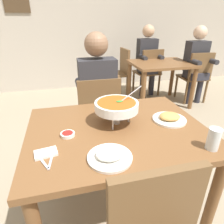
{
  "coord_description": "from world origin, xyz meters",
  "views": [
    {
      "loc": [
        -0.32,
        -1.11,
        1.42
      ],
      "look_at": [
        0.0,
        0.15,
        0.79
      ],
      "focal_mm": 31.49,
      "sensor_mm": 36.0,
      "label": 1
    }
  ],
  "objects": [
    {
      "name": "chair_bg_middle",
      "position": [
        1.95,
        1.84,
        0.51
      ],
      "size": [
        0.47,
        0.47,
        0.9
      ],
      "color": "brown",
      "rests_on": "ground_plane"
    },
    {
      "name": "chair_bg_right",
      "position": [
        0.74,
        2.51,
        0.51
      ],
      "size": [
        0.47,
        0.47,
        0.9
      ],
      "color": "brown",
      "rests_on": "ground_plane"
    },
    {
      "name": "napkin_folded",
      "position": [
        -0.45,
        -0.18,
        0.75
      ],
      "size": [
        0.13,
        0.1,
        0.02
      ],
      "primitive_type": "cube",
      "rotation": [
        0.0,
        0.0,
        0.17
      ],
      "color": "white",
      "rests_on": "dining_table_main"
    },
    {
      "name": "appetizer_plate",
      "position": [
        0.39,
        0.01,
        0.76
      ],
      "size": [
        0.24,
        0.24,
        0.06
      ],
      "color": "white",
      "rests_on": "dining_table_main"
    },
    {
      "name": "rice_plate",
      "position": [
        -0.12,
        -0.3,
        0.76
      ],
      "size": [
        0.24,
        0.24,
        0.06
      ],
      "color": "white",
      "rests_on": "dining_table_main"
    },
    {
      "name": "sauce_dish",
      "position": [
        -0.33,
        -0.02,
        0.75
      ],
      "size": [
        0.09,
        0.09,
        0.02
      ],
      "color": "white",
      "rests_on": "dining_table_main"
    },
    {
      "name": "ground_plane",
      "position": [
        0.0,
        0.0,
        0.0
      ],
      "size": [
        16.0,
        16.0,
        0.0
      ],
      "primitive_type": "plane",
      "color": "gray"
    },
    {
      "name": "chair_diner_main",
      "position": [
        -0.0,
        0.75,
        0.51
      ],
      "size": [
        0.44,
        0.44,
        0.9
      ],
      "color": "brown",
      "rests_on": "ground_plane"
    },
    {
      "name": "fork_utensil",
      "position": [
        -0.47,
        -0.23,
        0.75
      ],
      "size": [
        0.08,
        0.16,
        0.01
      ],
      "primitive_type": "cube",
      "rotation": [
        0.0,
        0.0,
        0.45
      ],
      "color": "silver",
      "rests_on": "dining_table_main"
    },
    {
      "name": "curry_bowl",
      "position": [
        0.01,
        0.07,
        0.87
      ],
      "size": [
        0.33,
        0.3,
        0.26
      ],
      "color": "silver",
      "rests_on": "dining_table_main"
    },
    {
      "name": "spoon_utensil",
      "position": [
        -0.42,
        -0.23,
        0.75
      ],
      "size": [
        0.04,
        0.17,
        0.01
      ],
      "primitive_type": "cube",
      "rotation": [
        0.0,
        0.0,
        -0.14
      ],
      "color": "silver",
      "rests_on": "dining_table_main"
    },
    {
      "name": "chair_bg_left",
      "position": [
        1.3,
        2.38,
        0.51
      ],
      "size": [
        0.47,
        0.47,
        0.9
      ],
      "color": "brown",
      "rests_on": "ground_plane"
    },
    {
      "name": "drink_glass",
      "position": [
        0.46,
        -0.35,
        0.8
      ],
      "size": [
        0.07,
        0.07,
        0.13
      ],
      "color": "silver",
      "rests_on": "dining_table_main"
    },
    {
      "name": "dining_table_far",
      "position": [
        1.3,
        1.91,
        0.61
      ],
      "size": [
        1.0,
        0.8,
        0.74
      ],
      "color": "brown",
      "rests_on": "ground_plane"
    },
    {
      "name": "diner_main",
      "position": [
        0.0,
        0.78,
        0.75
      ],
      "size": [
        0.4,
        0.45,
        1.31
      ],
      "color": "#2D2D38",
      "rests_on": "ground_plane"
    },
    {
      "name": "patron_bg_left",
      "position": [
        1.27,
        2.44,
        0.75
      ],
      "size": [
        0.4,
        0.45,
        1.31
      ],
      "color": "#2D2D38",
      "rests_on": "ground_plane"
    },
    {
      "name": "dining_table_main",
      "position": [
        0.0,
        0.0,
        0.63
      ],
      "size": [
        1.19,
        0.92,
        0.74
      ],
      "color": "brown",
      "rests_on": "ground_plane"
    },
    {
      "name": "patron_bg_middle",
      "position": [
        1.93,
        1.86,
        0.75
      ],
      "size": [
        0.4,
        0.45,
        1.31
      ],
      "color": "#2D2D38",
      "rests_on": "ground_plane"
    },
    {
      "name": "cafe_rear_partition",
      "position": [
        0.0,
        3.27,
        1.5
      ],
      "size": [
        10.0,
        0.1,
        3.0
      ],
      "primitive_type": "cube",
      "color": "#BCB2A3",
      "rests_on": "ground_plane"
    }
  ]
}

